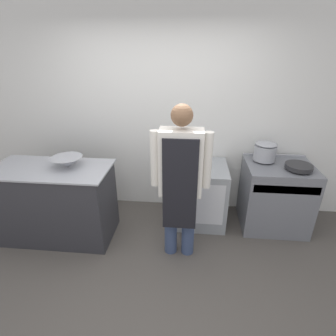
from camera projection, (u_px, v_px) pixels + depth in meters
The scene contains 9 objects.
ground_plane at pixel (144, 296), 2.51m from camera, with size 14.00×14.00×0.00m, color #4C4742.
wall_back at pixel (163, 115), 3.47m from camera, with size 8.00×0.05×2.70m.
prep_counter at pixel (57, 203), 3.16m from camera, with size 1.37×0.67×0.92m.
stove at pixel (275, 196), 3.36m from camera, with size 0.80×0.66×0.88m.
fridge_unit at pixel (200, 194), 3.48m from camera, with size 0.66×0.67×0.80m.
person_cook at pixel (180, 178), 2.66m from camera, with size 0.61×0.24×1.71m.
mixing_bowl at pixel (67, 162), 2.97m from camera, with size 0.35×0.35×0.12m.
stock_pot at pixel (265, 151), 3.25m from camera, with size 0.27×0.27×0.23m.
saute_pan at pixel (299, 167), 3.05m from camera, with size 0.31×0.31×0.05m.
Camera 1 is at (0.40, -1.73, 2.17)m, focal length 28.00 mm.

